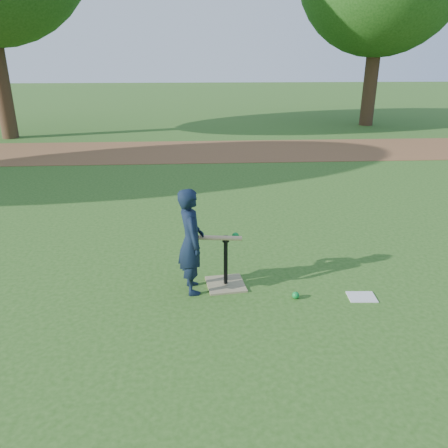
{
  "coord_description": "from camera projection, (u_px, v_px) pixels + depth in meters",
  "views": [
    {
      "loc": [
        -0.0,
        -4.6,
        2.51
      ],
      "look_at": [
        0.3,
        0.18,
        0.65
      ],
      "focal_mm": 35.0,
      "sensor_mm": 36.0,
      "label": 1
    }
  ],
  "objects": [
    {
      "name": "dirt_strip",
      "position": [
        197.0,
        151.0,
        12.17
      ],
      "size": [
        24.0,
        3.0,
        0.01
      ],
      "primitive_type": "cube",
      "color": "brown",
      "rests_on": "ground"
    },
    {
      "name": "batting_tee",
      "position": [
        226.0,
        277.0,
        5.06
      ],
      "size": [
        0.48,
        0.48,
        0.61
      ],
      "color": "#8D8159",
      "rests_on": "ground"
    },
    {
      "name": "ground",
      "position": [
        200.0,
        281.0,
        5.19
      ],
      "size": [
        80.0,
        80.0,
        0.0
      ],
      "primitive_type": "plane",
      "color": "#285116",
      "rests_on": "ground"
    },
    {
      "name": "clipboard",
      "position": [
        362.0,
        297.0,
        4.84
      ],
      "size": [
        0.31,
        0.25,
        0.01
      ],
      "primitive_type": "cube",
      "rotation": [
        0.0,
        0.0,
        -0.06
      ],
      "color": "silver",
      "rests_on": "ground"
    },
    {
      "name": "child",
      "position": [
        191.0,
        241.0,
        4.78
      ],
      "size": [
        0.36,
        0.48,
        1.21
      ],
      "primitive_type": "imported",
      "rotation": [
        0.0,
        0.0,
        1.75
      ],
      "color": "black",
      "rests_on": "ground"
    },
    {
      "name": "wiffle_ball_ground",
      "position": [
        296.0,
        295.0,
        4.81
      ],
      "size": [
        0.08,
        0.08,
        0.08
      ],
      "primitive_type": "sphere",
      "color": "#0B7E2C",
      "rests_on": "ground"
    },
    {
      "name": "swing_action",
      "position": [
        217.0,
        238.0,
        4.86
      ],
      "size": [
        0.63,
        0.15,
        0.08
      ],
      "color": "tan",
      "rests_on": "ground"
    }
  ]
}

